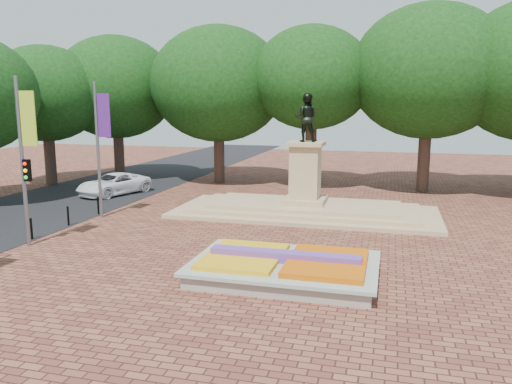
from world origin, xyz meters
TOP-DOWN VIEW (x-y plane):
  - ground at (0.00, 0.00)m, footprint 90.00×90.00m
  - asphalt_street at (-15.00, 5.00)m, footprint 9.00×90.00m
  - flower_bed at (1.03, -2.00)m, footprint 6.30×4.30m
  - monument at (0.00, 8.00)m, footprint 14.00×6.00m
  - tree_row_back at (2.33, 18.00)m, footprint 44.80×8.80m
  - banner_poles at (-10.08, -1.31)m, footprint 0.88×11.17m
  - bollard_row at (-10.70, -1.50)m, footprint 0.12×13.12m
  - van at (-13.04, 10.51)m, footprint 3.83×5.46m

SIDE VIEW (x-z plane):
  - ground at x=0.00m, z-range 0.00..0.00m
  - asphalt_street at x=-15.00m, z-range 0.00..0.02m
  - flower_bed at x=1.03m, z-range -0.08..0.83m
  - bollard_row at x=-10.70m, z-range 0.04..1.02m
  - van at x=-13.04m, z-range 0.00..1.38m
  - monument at x=0.00m, z-range -2.32..4.09m
  - banner_poles at x=-10.08m, z-range 0.38..7.38m
  - tree_row_back at x=2.33m, z-range 1.46..11.89m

